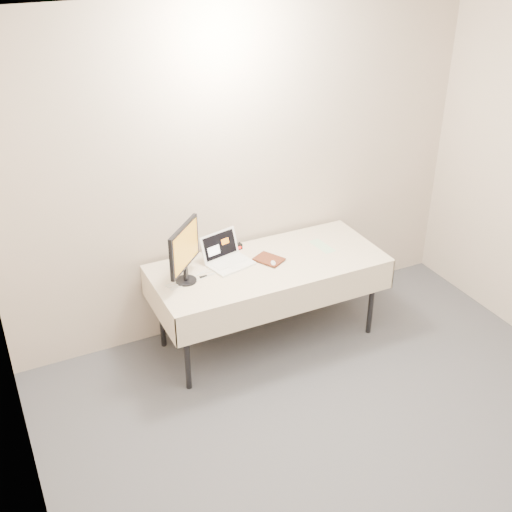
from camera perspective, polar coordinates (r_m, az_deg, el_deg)
name	(u,v)px	position (r m, az deg, el deg)	size (l,w,h in m)	color
back_wall	(243,171)	(5.18, -1.13, 7.54)	(4.00, 0.10, 2.70)	beige
table	(268,270)	(5.10, 1.10, -1.22)	(1.86, 0.81, 0.74)	black
laptop	(226,256)	(5.05, -2.67, -0.04)	(0.39, 0.37, 0.23)	white
monitor	(184,250)	(4.72, -6.39, 0.57)	(0.34, 0.34, 0.47)	black
book	(263,253)	(4.99, 0.64, 0.29)	(0.16, 0.02, 0.22)	maroon
alarm_clock	(235,247)	(5.25, -1.84, 0.79)	(0.12, 0.06, 0.05)	black
clicker	(273,264)	(5.04, 1.54, -0.68)	(0.05, 0.10, 0.02)	silver
paper_form	(322,246)	(5.34, 5.89, 0.89)	(0.10, 0.26, 0.00)	#B3DEB0
usb_dongle	(203,277)	(4.90, -4.71, -1.83)	(0.06, 0.02, 0.01)	black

